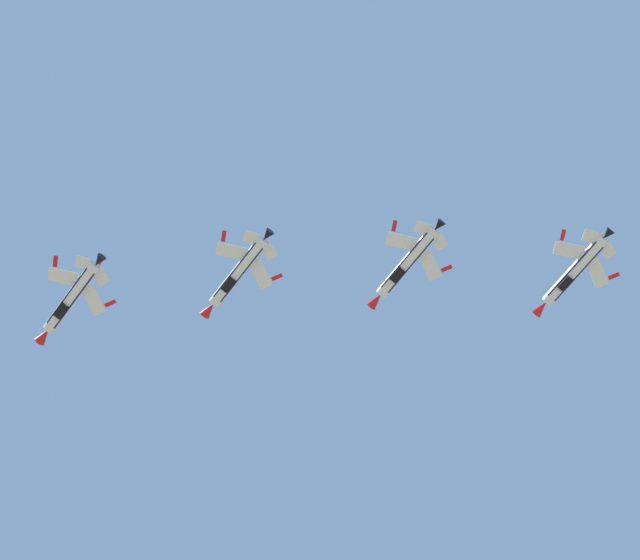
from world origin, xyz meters
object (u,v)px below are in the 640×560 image
fighter_jet_right_wing (406,264)px  fighter_jet_left_outer (573,272)px  fighter_jet_left_wing (237,273)px  fighter_jet_lead (71,299)px

fighter_jet_right_wing → fighter_jet_left_outer: bearing=-34.0°
fighter_jet_left_wing → fighter_jet_right_wing: 23.91m
fighter_jet_lead → fighter_jet_left_outer: (50.39, -49.40, 4.41)m
fighter_jet_lead → fighter_jet_right_wing: fighter_jet_right_wing is taller
fighter_jet_lead → fighter_jet_left_outer: 70.71m
fighter_jet_left_wing → fighter_jet_right_wing: (16.58, -17.22, -0.41)m
fighter_jet_lead → fighter_jet_right_wing: bearing=-42.5°
fighter_jet_lead → fighter_jet_left_wing: bearing=-43.7°
fighter_jet_lead → fighter_jet_right_wing: 47.02m
fighter_jet_lead → fighter_jet_left_wing: 23.33m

